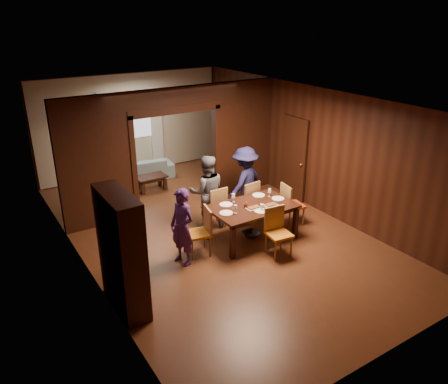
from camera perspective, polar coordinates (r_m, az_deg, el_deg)
floor at (r=9.65m, az=-1.60°, el=-5.06°), size 9.00×9.00×0.00m
ceiling at (r=8.68m, az=-1.81°, el=12.12°), size 5.50×9.00×0.02m
room_walls at (r=10.63m, az=-6.96°, el=6.22°), size 5.52×9.01×2.90m
person_purple at (r=8.18m, az=-5.49°, el=-4.60°), size 0.50×0.63×1.51m
person_grey at (r=9.51m, az=-2.27°, el=0.02°), size 0.97×0.87×1.65m
person_navy at (r=10.06m, az=2.76°, el=1.32°), size 1.22×0.96×1.66m
sofa at (r=12.67m, az=-11.28°, el=2.91°), size 2.10×1.03×0.59m
serving_bowl at (r=9.09m, az=3.66°, el=-1.28°), size 0.37×0.37×0.09m
dining_table at (r=9.19m, az=3.68°, el=-3.94°), size 1.75×1.09×0.76m
coffee_table at (r=11.86m, az=-9.45°, el=1.17°), size 0.80×0.50×0.40m
chair_left at (r=8.56m, az=-3.38°, el=-5.25°), size 0.52×0.52×0.97m
chair_right at (r=9.86m, az=8.98°, el=-1.57°), size 0.50×0.50×0.97m
chair_far_l at (r=9.62m, az=-1.31°, el=-1.91°), size 0.45×0.45×0.97m
chair_far_r at (r=9.95m, az=2.91°, el=-1.09°), size 0.49×0.49×0.97m
chair_near at (r=8.59m, az=7.20°, el=-5.32°), size 0.49×0.49×0.97m
hutch at (r=7.05m, az=-13.21°, el=-7.69°), size 0.40×1.20×2.00m
door_right at (r=11.10m, az=9.05°, el=4.35°), size 0.06×0.90×2.10m
window_far at (r=12.87m, az=-12.08°, el=9.68°), size 1.20×0.03×1.30m
curtain_left at (r=12.70m, az=-15.01°, el=7.15°), size 0.35×0.06×2.40m
curtain_right at (r=13.21m, az=-8.80°, el=8.24°), size 0.35×0.06×2.40m
plate_left at (r=8.67m, az=0.30°, el=-2.75°), size 0.27×0.27×0.01m
plate_far_l at (r=9.04m, az=0.27°, el=-1.64°), size 0.27×0.27×0.01m
plate_far_r at (r=9.52m, az=4.55°, el=-0.41°), size 0.27×0.27×0.01m
plate_right at (r=9.40m, az=7.06°, el=-0.85°), size 0.27×0.27×0.01m
plate_near at (r=8.79m, az=4.83°, el=-2.46°), size 0.27×0.27×0.01m
platter_a at (r=8.89m, az=3.85°, el=-2.06°), size 0.30×0.20×0.04m
platter_b at (r=9.04m, az=6.12°, el=-1.69°), size 0.30×0.20×0.04m
wineglass_left at (r=8.63m, az=1.50°, el=-2.27°), size 0.08×0.08×0.18m
wineglass_far at (r=9.15m, az=1.23°, el=-0.76°), size 0.08×0.08×0.18m
wineglass_right at (r=9.45m, az=5.98°, el=-0.09°), size 0.08×0.08×0.18m
tumbler at (r=8.79m, az=4.96°, el=-2.02°), size 0.07×0.07×0.14m
condiment_jar at (r=8.90m, az=2.86°, el=-1.73°), size 0.08×0.08×0.11m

